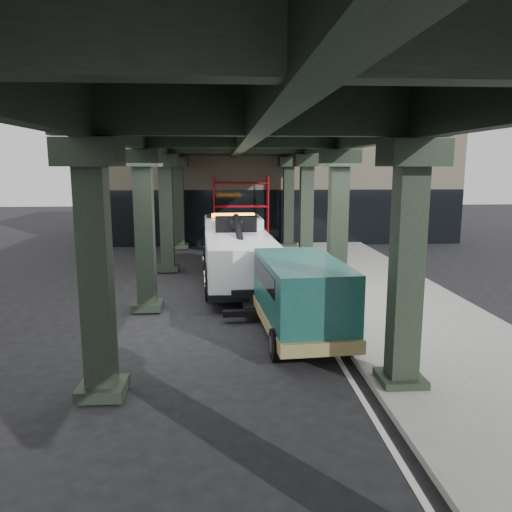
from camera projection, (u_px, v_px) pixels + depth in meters
name	position (u px, v px, depth m)	size (l,w,h in m)	color
ground	(260.00, 329.00, 14.01)	(90.00, 90.00, 0.00)	black
sidewalk	(393.00, 304.00, 16.25)	(5.00, 40.00, 0.15)	gray
lane_stripe	(308.00, 308.00, 16.08)	(0.12, 38.00, 0.01)	silver
viaduct	(242.00, 134.00, 14.98)	(7.40, 32.00, 6.40)	black
building	(268.00, 174.00, 33.07)	(22.00, 10.00, 8.00)	#C6B793
scaffolding	(241.00, 210.00, 28.02)	(3.08, 0.88, 4.00)	red
tow_truck	(237.00, 250.00, 19.09)	(2.81, 8.44, 2.73)	black
towed_van	(299.00, 294.00, 13.31)	(2.44, 5.37, 2.12)	#134642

